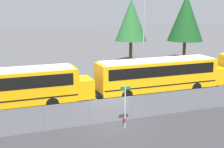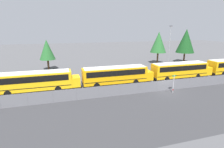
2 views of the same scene
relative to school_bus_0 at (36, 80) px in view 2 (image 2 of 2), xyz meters
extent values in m
plane|color=#4C4C4F|center=(19.54, -5.08, -1.90)|extent=(200.00, 200.00, 0.00)
cube|color=#333335|center=(19.54, -11.08, -1.89)|extent=(98.82, 12.00, 0.01)
cube|color=#9EA0A5|center=(19.54, -5.08, -1.06)|extent=(64.82, 0.03, 1.68)
cube|color=slate|center=(19.54, -5.09, -1.06)|extent=(64.82, 0.01, 1.68)
cylinder|color=slate|center=(19.54, -5.08, -0.22)|extent=(64.82, 0.05, 0.05)
cylinder|color=slate|center=(-3.61, -5.08, -1.06)|extent=(0.07, 0.07, 1.68)
cylinder|color=slate|center=(-0.53, -5.08, -1.06)|extent=(0.07, 0.07, 1.68)
cylinder|color=slate|center=(2.56, -5.08, -1.06)|extent=(0.07, 0.07, 1.68)
cylinder|color=slate|center=(5.65, -5.08, -1.06)|extent=(0.07, 0.07, 1.68)
cylinder|color=slate|center=(8.73, -5.08, -1.06)|extent=(0.07, 0.07, 1.68)
cylinder|color=slate|center=(11.82, -5.08, -1.06)|extent=(0.07, 0.07, 1.68)
cylinder|color=slate|center=(14.91, -5.08, -1.06)|extent=(0.07, 0.07, 1.68)
cylinder|color=slate|center=(17.99, -5.08, -1.06)|extent=(0.07, 0.07, 1.68)
cylinder|color=slate|center=(21.08, -5.08, -1.06)|extent=(0.07, 0.07, 1.68)
cylinder|color=slate|center=(24.16, -5.08, -1.06)|extent=(0.07, 0.07, 1.68)
cylinder|color=slate|center=(27.25, -5.08, -1.06)|extent=(0.07, 0.07, 1.68)
cylinder|color=slate|center=(30.34, -5.08, -1.06)|extent=(0.07, 0.07, 1.68)
cube|color=yellow|center=(-0.27, 0.00, -0.10)|extent=(11.20, 2.52, 2.58)
cube|color=black|center=(-0.27, 0.00, 0.47)|extent=(10.30, 2.56, 0.93)
cube|color=black|center=(-0.27, 0.00, -0.82)|extent=(10.97, 2.55, 0.10)
cube|color=yellow|center=(6.00, 0.00, -0.62)|extent=(1.34, 2.32, 1.55)
cube|color=silver|center=(-0.27, 0.00, 1.24)|extent=(10.64, 2.27, 0.10)
cylinder|color=black|center=(3.20, 1.14, -1.39)|extent=(1.01, 0.28, 1.01)
cylinder|color=black|center=(3.20, -1.14, -1.39)|extent=(1.01, 0.28, 1.01)
cylinder|color=black|center=(-3.75, 1.14, -1.39)|extent=(1.01, 0.28, 1.01)
cylinder|color=black|center=(-3.75, -1.14, -1.39)|extent=(1.01, 0.28, 1.01)
cube|color=orange|center=(12.75, 0.01, -0.10)|extent=(11.20, 2.52, 2.58)
cube|color=black|center=(12.75, 0.01, 0.47)|extent=(10.30, 2.56, 0.93)
cube|color=black|center=(12.75, 0.01, -0.82)|extent=(10.97, 2.55, 0.10)
cube|color=orange|center=(19.02, 0.01, -0.62)|extent=(1.34, 2.32, 1.55)
cube|color=black|center=(7.10, 0.01, -1.24)|extent=(0.12, 2.52, 0.24)
cube|color=silver|center=(12.75, 0.01, 1.24)|extent=(10.64, 2.27, 0.10)
cylinder|color=black|center=(16.22, 1.15, -1.39)|extent=(1.01, 0.28, 1.01)
cylinder|color=black|center=(16.22, -1.13, -1.39)|extent=(1.01, 0.28, 1.01)
cylinder|color=black|center=(9.28, 1.15, -1.39)|extent=(1.01, 0.28, 1.01)
cylinder|color=black|center=(9.28, -1.13, -1.39)|extent=(1.01, 0.28, 1.01)
cube|color=#EDA80F|center=(25.97, 0.05, -0.10)|extent=(11.20, 2.52, 2.58)
cube|color=black|center=(25.97, 0.05, 0.47)|extent=(10.30, 2.56, 0.93)
cube|color=black|center=(25.97, 0.05, -0.82)|extent=(10.97, 2.55, 0.10)
cube|color=#EDA80F|center=(32.24, 0.05, -0.62)|extent=(1.34, 2.32, 1.55)
cube|color=black|center=(20.32, 0.05, -1.24)|extent=(0.12, 2.52, 0.24)
cube|color=silver|center=(25.97, 0.05, 1.24)|extent=(10.64, 2.27, 0.10)
cylinder|color=black|center=(29.44, 1.20, -1.39)|extent=(1.01, 0.28, 1.01)
cylinder|color=black|center=(29.44, -1.09, -1.39)|extent=(1.01, 0.28, 1.01)
cylinder|color=black|center=(22.49, 1.20, -1.39)|extent=(1.01, 0.28, 1.01)
cylinder|color=black|center=(22.49, -1.09, -1.39)|extent=(1.01, 0.28, 1.01)
cube|color=black|center=(33.70, 0.11, -1.24)|extent=(0.12, 2.52, 0.24)
cylinder|color=black|center=(35.87, 1.25, -1.39)|extent=(1.01, 0.28, 1.01)
cylinder|color=black|center=(35.87, -1.03, -1.39)|extent=(1.01, 0.28, 1.01)
cylinder|color=#B7B7BC|center=(20.02, -6.48, -0.45)|extent=(0.08, 0.08, 2.89)
cylinder|color=red|center=(20.02, -6.48, -1.35)|extent=(0.09, 0.09, 0.30)
cube|color=#147238|center=(20.02, -6.48, 0.84)|extent=(0.70, 0.02, 0.20)
cylinder|color=gray|center=(27.90, 6.79, 3.09)|extent=(0.16, 0.16, 9.98)
cube|color=#47474C|center=(27.90, 6.79, 8.23)|extent=(0.60, 0.24, 0.20)
cylinder|color=#51381E|center=(30.14, 15.22, -0.34)|extent=(0.44, 0.44, 3.12)
cone|color=#235B28|center=(30.14, 15.22, 4.05)|extent=(4.36, 4.36, 5.67)
cylinder|color=#51381E|center=(38.23, 14.19, -0.45)|extent=(0.44, 0.44, 2.90)
cone|color=#144219|center=(38.23, 14.19, 4.31)|extent=(5.09, 5.09, 6.62)
cylinder|color=#51381E|center=(0.94, 15.67, -0.66)|extent=(0.44, 0.44, 2.47)
cone|color=#235B28|center=(0.94, 15.67, 2.91)|extent=(3.60, 3.60, 4.67)
camera|label=1|loc=(12.38, -24.22, 6.03)|focal=50.00mm
camera|label=2|loc=(3.96, -27.96, 7.70)|focal=28.00mm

